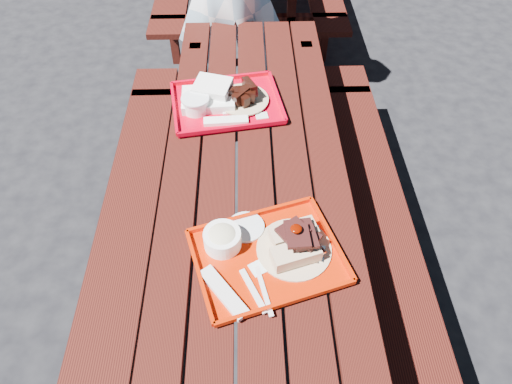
# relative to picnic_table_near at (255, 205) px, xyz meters

# --- Properties ---
(ground) EXTENTS (60.00, 60.00, 0.00)m
(ground) POSITION_rel_picnic_table_near_xyz_m (0.00, 0.00, -0.56)
(ground) COLOR black
(ground) RESTS_ON ground
(picnic_table_near) EXTENTS (1.41, 2.40, 0.75)m
(picnic_table_near) POSITION_rel_picnic_table_near_xyz_m (0.00, 0.00, 0.00)
(picnic_table_near) COLOR #39110B
(picnic_table_near) RESTS_ON ground
(near_tray) EXTENTS (0.57, 0.50, 0.15)m
(near_tray) POSITION_rel_picnic_table_near_xyz_m (0.03, -0.37, 0.23)
(near_tray) COLOR #B31D02
(near_tray) RESTS_ON picnic_table_near
(far_tray) EXTENTS (0.54, 0.45, 0.08)m
(far_tray) POSITION_rel_picnic_table_near_xyz_m (-0.13, 0.43, 0.21)
(far_tray) COLOR #BA0017
(far_tray) RESTS_ON picnic_table_near
(white_cloth) EXTENTS (0.25, 0.21, 0.10)m
(white_cloth) POSITION_rel_picnic_table_near_xyz_m (-0.20, 0.46, 0.23)
(white_cloth) COLOR white
(white_cloth) RESTS_ON picnic_table_near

